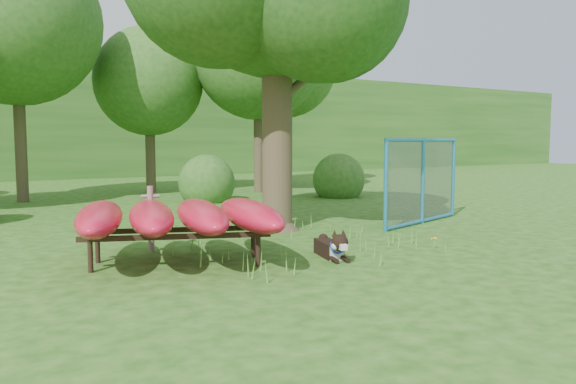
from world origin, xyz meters
TOP-DOWN VIEW (x-y plane):
  - ground at (0.00, 0.00)m, footprint 80.00×80.00m
  - wooden_post at (-2.13, 1.99)m, footprint 0.32×0.13m
  - kayak_rack at (-2.11, 0.79)m, footprint 3.51×3.79m
  - husky_dog at (0.24, -0.13)m, footprint 0.54×1.16m
  - fence_section at (4.38, 1.95)m, footprint 3.28×1.10m
  - wildflower_clump at (2.25, -0.46)m, footprint 0.10×0.09m
  - bg_tree_b at (-3.00, 12.00)m, footprint 5.20×5.20m
  - bg_tree_c at (1.50, 13.00)m, footprint 4.00×4.00m
  - bg_tree_d at (5.00, 11.00)m, footprint 4.80×4.80m
  - bg_tree_e at (8.00, 14.00)m, footprint 4.60×4.60m
  - shrub_right at (6.50, 8.00)m, footprint 1.80×1.80m
  - shrub_mid at (2.00, 9.00)m, footprint 1.80×1.80m
  - wooded_hillside at (0.00, 28.00)m, footprint 80.00×12.00m

SIDE VIEW (x-z plane):
  - ground at x=0.00m, z-range 0.00..0.00m
  - shrub_right at x=6.50m, z-range -0.90..0.90m
  - shrub_mid at x=2.00m, z-range -0.90..0.90m
  - wildflower_clump at x=2.25m, z-range 0.07..0.29m
  - husky_dog at x=0.24m, z-range -0.08..0.45m
  - wooden_post at x=-2.13m, z-range 0.03..1.19m
  - kayak_rack at x=-2.11m, z-range 0.26..1.26m
  - fence_section at x=4.38m, z-range -0.66..2.66m
  - wooded_hillside at x=0.00m, z-range 0.00..6.00m
  - bg_tree_c at x=1.50m, z-range 1.05..7.17m
  - bg_tree_d at x=5.00m, z-range 1.33..8.83m
  - bg_tree_e at x=8.00m, z-range 1.46..9.01m
  - bg_tree_b at x=-3.00m, z-range 1.50..9.72m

